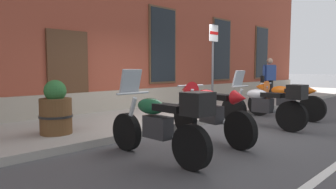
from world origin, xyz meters
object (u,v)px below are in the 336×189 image
Objects in this scene: pedestrian_blue_top at (269,78)px; parking_sign at (213,55)px; motorcycle_green_touring at (161,123)px; motorcycle_orange_sport at (281,98)px; barrel_planter at (56,111)px; motorcycle_silver_touring at (265,104)px; motorcycle_red_sport at (207,109)px.

pedestrian_blue_top is 3.56m from parking_sign.
motorcycle_orange_sport is at bearing 4.77° from motorcycle_green_touring.
motorcycle_silver_touring is at bearing -29.12° from barrel_planter.
motorcycle_silver_touring is at bearing -168.51° from motorcycle_orange_sport.
parking_sign is at bearing 127.98° from motorcycle_orange_sport.
pedestrian_blue_top is at bearing 1.51° from parking_sign.
motorcycle_orange_sport is 2.09× the size of barrel_planter.
motorcycle_red_sport is 2.15× the size of barrel_planter.
motorcycle_green_touring is at bearing -175.23° from motorcycle_orange_sport.
motorcycle_silver_touring is 2.12× the size of barrel_planter.
motorcycle_orange_sport is 2.15m from parking_sign.
motorcycle_silver_touring is 1.55m from motorcycle_orange_sport.
parking_sign is (0.40, 1.75, 1.15)m from motorcycle_silver_touring.
barrel_planter is (-2.02, 1.92, -0.02)m from motorcycle_red_sport.
pedestrian_blue_top is (2.37, 1.53, 0.46)m from motorcycle_orange_sport.
parking_sign is at bearing -5.41° from barrel_planter.
motorcycle_red_sport is at bearing -164.29° from pedestrian_blue_top.
motorcycle_silver_touring reaches higher than motorcycle_red_sport.
motorcycle_red_sport is 2.92m from parking_sign.
parking_sign reaches higher than barrel_planter.
barrel_planter is (-7.76, 0.31, -0.45)m from pedestrian_blue_top.
parking_sign is 2.41× the size of barrel_planter.
parking_sign is at bearing -178.49° from pedestrian_blue_top.
motorcycle_red_sport is 5.97m from pedestrian_blue_top.
motorcycle_red_sport is at bearing 12.30° from motorcycle_green_touring.
motorcycle_orange_sport is at bearing 11.49° from motorcycle_silver_touring.
motorcycle_red_sport is (1.50, 0.33, 0.03)m from motorcycle_green_touring.
motorcycle_orange_sport is 1.33× the size of pedestrian_blue_top.
motorcycle_green_touring is 4.88m from motorcycle_orange_sport.
motorcycle_red_sport reaches higher than motorcycle_orange_sport.
parking_sign reaches higher than motorcycle_silver_touring.
motorcycle_red_sport is at bearing -178.65° from motorcycle_orange_sport.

